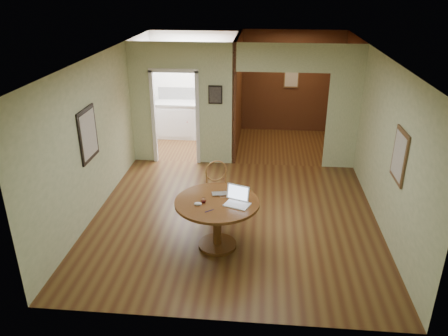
# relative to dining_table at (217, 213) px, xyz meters

# --- Properties ---
(floor) EXTENTS (5.00, 5.00, 0.00)m
(floor) POSITION_rel_dining_table_xyz_m (0.20, 0.87, -0.60)
(floor) COLOR #4A2815
(floor) RESTS_ON ground
(room_shell) EXTENTS (5.20, 7.50, 5.00)m
(room_shell) POSITION_rel_dining_table_xyz_m (-0.26, 3.97, 0.69)
(room_shell) COLOR white
(room_shell) RESTS_ON ground
(dining_table) EXTENTS (1.30, 1.30, 0.81)m
(dining_table) POSITION_rel_dining_table_xyz_m (0.00, 0.00, 0.00)
(dining_table) COLOR brown
(dining_table) RESTS_ON ground
(chair) EXTENTS (0.55, 0.55, 1.01)m
(chair) POSITION_rel_dining_table_xyz_m (-0.10, 1.01, -0.04)
(chair) COLOR #AE803D
(chair) RESTS_ON ground
(open_laptop) EXTENTS (0.42, 0.42, 0.25)m
(open_laptop) POSITION_rel_dining_table_xyz_m (0.31, -0.04, 0.28)
(open_laptop) COLOR white
(open_laptop) RESTS_ON dining_table
(closed_laptop) EXTENTS (0.36, 0.27, 0.03)m
(closed_laptop) POSITION_rel_dining_table_xyz_m (0.07, 0.18, 0.22)
(closed_laptop) COLOR silver
(closed_laptop) RESTS_ON dining_table
(mouse) EXTENTS (0.12, 0.07, 0.05)m
(mouse) POSITION_rel_dining_table_xyz_m (-0.27, -0.16, 0.24)
(mouse) COLOR white
(mouse) RESTS_ON dining_table
(wine_glass) EXTENTS (0.08, 0.08, 0.09)m
(wine_glass) POSITION_rel_dining_table_xyz_m (-0.20, -0.08, 0.25)
(wine_glass) COLOR white
(wine_glass) RESTS_ON dining_table
(pen) EXTENTS (0.12, 0.10, 0.01)m
(pen) POSITION_rel_dining_table_xyz_m (-0.08, -0.32, 0.21)
(pen) COLOR #0C1359
(pen) RESTS_ON dining_table
(kitchen_cabinet) EXTENTS (2.06, 0.60, 0.94)m
(kitchen_cabinet) POSITION_rel_dining_table_xyz_m (-1.15, 5.07, -0.13)
(kitchen_cabinet) COLOR white
(kitchen_cabinet) RESTS_ON ground
(grocery_bag) EXTENTS (0.34, 0.30, 0.30)m
(grocery_bag) POSITION_rel_dining_table_xyz_m (-0.45, 5.07, 0.49)
(grocery_bag) COLOR beige
(grocery_bag) RESTS_ON kitchen_cabinet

